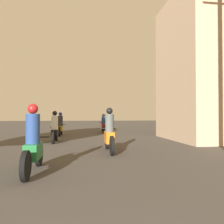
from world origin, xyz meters
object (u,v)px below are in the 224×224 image
Objects in this scene: motorcycle_yellow at (60,126)px; motorcycle_red at (103,125)px; building_right_near at (220,69)px; motorcycle_black at (55,130)px; motorcycle_green at (33,145)px; motorcycle_orange at (109,134)px.

motorcycle_yellow reaches higher than motorcycle_red.
motorcycle_yellow is at bearing 158.16° from building_right_near.
motorcycle_black is 0.24× the size of building_right_near.
building_right_near is at bearing -13.36° from motorcycle_yellow.
motorcycle_green is at bearing -145.83° from building_right_near.
motorcycle_green is at bearing -79.68° from motorcycle_yellow.
motorcycle_red is (2.86, 12.12, -0.04)m from motorcycle_green.
motorcycle_orange reaches higher than motorcycle_green.
building_right_near reaches higher than motorcycle_green.
motorcycle_green is 9.83m from motorcycle_yellow.
motorcycle_orange is at bearing -62.30° from motorcycle_yellow.
motorcycle_green is 0.96× the size of motorcycle_orange.
motorcycle_yellow is 0.93× the size of motorcycle_red.
motorcycle_red is at bearing 44.38° from motorcycle_yellow.
motorcycle_green reaches higher than motorcycle_red.
motorcycle_yellow is (-2.48, 7.11, -0.02)m from motorcycle_orange.
motorcycle_orange is 0.27× the size of building_right_near.
motorcycle_orange is 1.13× the size of motorcycle_black.
motorcycle_red is at bearing 135.51° from building_right_near.
motorcycle_black is at bearing -80.32° from motorcycle_yellow.
building_right_near reaches higher than motorcycle_yellow.
motorcycle_green is 11.37m from building_right_near.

